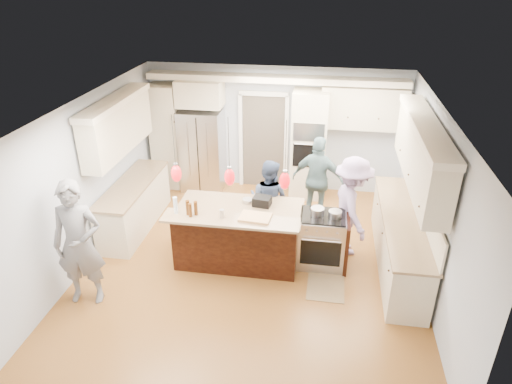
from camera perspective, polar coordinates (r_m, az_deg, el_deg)
ground_plane at (r=7.90m, az=-0.40°, el=-8.61°), size 6.00×6.00×0.00m
room_shell at (r=7.00m, az=-0.45°, el=3.61°), size 5.54×6.04×2.72m
refrigerator at (r=10.05m, az=-6.72°, el=5.17°), size 0.90×0.70×1.80m
oven_column at (r=9.65m, az=6.60°, el=5.83°), size 0.72×0.69×2.30m
back_upper_cabinets at (r=9.73m, az=-2.15°, el=9.41°), size 5.30×0.61×2.54m
right_counter_run at (r=7.65m, az=18.36°, el=-2.09°), size 0.64×3.10×2.51m
left_cabinets at (r=8.70m, az=-15.63°, el=1.90°), size 0.64×2.30×2.51m
kitchen_island at (r=7.72m, az=-2.15°, el=-5.20°), size 2.10×1.46×1.12m
island_range at (r=7.69m, az=8.38°, el=-5.90°), size 0.82×0.71×0.92m
pendant_lights at (r=6.59m, az=-3.32°, el=1.90°), size 1.75×0.15×1.03m
person_bar_end at (r=7.03m, az=-21.28°, el=-6.06°), size 0.78×0.57×1.95m
person_far_left at (r=8.20m, az=1.58°, el=-0.97°), size 0.87×0.77×1.52m
person_far_right at (r=8.77m, az=7.75°, el=1.49°), size 1.08×0.63×1.72m
person_range_side at (r=7.87m, az=11.86°, el=-1.81°), size 0.93×1.27×1.77m
floor_rug at (r=7.46m, az=8.72°, el=-11.35°), size 0.59×0.85×0.01m
water_bottle at (r=7.07m, az=-10.03°, el=-1.64°), size 0.08×0.08×0.27m
beer_bottle_a at (r=7.01m, az=-8.52°, el=-1.95°), size 0.07×0.07×0.24m
beer_bottle_b at (r=6.95m, az=-8.23°, el=-2.26°), size 0.07×0.07×0.22m
beer_bottle_c at (r=6.99m, az=-7.54°, el=-2.02°), size 0.07×0.07×0.23m
drink_can at (r=6.89m, az=-4.28°, el=-2.71°), size 0.09×0.09×0.14m
cutting_board at (r=6.88m, az=-0.09°, el=-3.18°), size 0.49×0.37×0.04m
pot_large at (r=7.41m, az=7.69°, el=-2.43°), size 0.22×0.22×0.13m
pot_small at (r=7.41m, az=9.86°, el=-2.73°), size 0.22×0.22×0.11m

